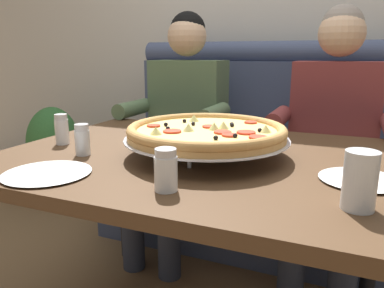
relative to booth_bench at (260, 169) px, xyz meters
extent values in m
cube|color=beige|center=(0.00, 0.57, 1.00)|extent=(6.00, 0.12, 2.80)
cube|color=#424C6B|center=(0.00, -0.13, -0.17)|extent=(1.71, 0.60, 0.46)
cube|color=#424C6B|center=(0.00, 0.26, 0.29)|extent=(1.71, 0.18, 0.65)
cylinder|color=#424C6B|center=(0.00, 0.26, 0.66)|extent=(1.71, 0.14, 0.14)
cube|color=#4C331E|center=(0.00, -0.96, 0.31)|extent=(1.31, 0.98, 0.04)
cylinder|color=black|center=(-0.58, -0.54, -0.05)|extent=(0.06, 0.06, 0.69)
cylinder|color=black|center=(0.58, -0.54, -0.05)|extent=(0.06, 0.06, 0.69)
cube|color=#2D3342|center=(-0.39, -0.38, 0.14)|extent=(0.34, 0.40, 0.15)
cylinder|color=#2D3342|center=(-0.49, -0.63, -0.17)|extent=(0.11, 0.11, 0.46)
cylinder|color=#2D3342|center=(-0.29, -0.63, -0.17)|extent=(0.11, 0.11, 0.46)
cube|color=#56704C|center=(-0.39, -0.16, 0.34)|extent=(0.40, 0.22, 0.56)
cylinder|color=#56704C|center=(-0.62, -0.38, 0.37)|extent=(0.08, 0.28, 0.08)
cylinder|color=#56704C|center=(-0.16, -0.38, 0.37)|extent=(0.08, 0.28, 0.08)
sphere|color=#DBB28E|center=(-0.39, -0.18, 0.75)|extent=(0.21, 0.21, 0.21)
sphere|color=black|center=(-0.39, -0.17, 0.78)|extent=(0.19, 0.19, 0.19)
cube|color=#2D3342|center=(0.39, -0.38, 0.14)|extent=(0.34, 0.40, 0.15)
cylinder|color=#2D3342|center=(0.29, -0.63, -0.17)|extent=(0.11, 0.11, 0.46)
cylinder|color=#2D3342|center=(0.49, -0.63, -0.17)|extent=(0.11, 0.11, 0.46)
cube|color=brown|center=(0.39, -0.16, 0.34)|extent=(0.40, 0.22, 0.56)
cylinder|color=brown|center=(0.16, -0.38, 0.37)|extent=(0.08, 0.28, 0.08)
sphere|color=#DBB28E|center=(0.39, -0.18, 0.75)|extent=(0.21, 0.21, 0.21)
sphere|color=gray|center=(0.39, -0.17, 0.78)|extent=(0.19, 0.19, 0.19)
cylinder|color=silver|center=(0.03, -1.11, 0.36)|extent=(0.01, 0.01, 0.06)
cylinder|color=silver|center=(-0.09, -0.91, 0.36)|extent=(0.01, 0.01, 0.06)
cylinder|color=silver|center=(0.15, -0.91, 0.36)|extent=(0.01, 0.01, 0.06)
torus|color=silver|center=(0.03, -0.97, 0.38)|extent=(0.29, 0.29, 0.01)
cylinder|color=silver|center=(0.03, -0.97, 0.39)|extent=(0.53, 0.53, 0.00)
cylinder|color=tan|center=(0.03, -0.97, 0.40)|extent=(0.51, 0.51, 0.02)
torus|color=tan|center=(0.03, -0.97, 0.42)|extent=(0.51, 0.51, 0.03)
cylinder|color=#EFCC6B|center=(0.03, -0.97, 0.42)|extent=(0.45, 0.45, 0.01)
cylinder|color=red|center=(0.21, -1.04, 0.42)|extent=(0.05, 0.05, 0.01)
cylinder|color=red|center=(0.13, -0.81, 0.42)|extent=(0.04, 0.04, 0.01)
cylinder|color=red|center=(0.13, -1.04, 0.42)|extent=(0.05, 0.05, 0.01)
cylinder|color=red|center=(0.03, -0.94, 0.42)|extent=(0.05, 0.05, 0.01)
cylinder|color=red|center=(-0.05, -1.06, 0.42)|extent=(0.06, 0.06, 0.01)
cylinder|color=red|center=(0.09, -1.01, 0.42)|extent=(0.05, 0.05, 0.01)
cylinder|color=red|center=(0.16, -0.99, 0.42)|extent=(0.06, 0.06, 0.01)
cylinder|color=red|center=(-0.15, -1.00, 0.42)|extent=(0.05, 0.05, 0.01)
sphere|color=black|center=(-0.04, -0.93, 0.43)|extent=(0.01, 0.01, 0.01)
sphere|color=black|center=(-0.11, -0.98, 0.43)|extent=(0.01, 0.01, 0.01)
sphere|color=black|center=(0.11, -1.10, 0.43)|extent=(0.01, 0.01, 0.01)
sphere|color=black|center=(0.15, -1.05, 0.43)|extent=(0.01, 0.01, 0.01)
sphere|color=black|center=(0.09, -0.89, 0.43)|extent=(0.01, 0.01, 0.01)
sphere|color=black|center=(0.20, -0.95, 0.43)|extent=(0.01, 0.01, 0.01)
sphere|color=black|center=(0.09, -0.90, 0.43)|extent=(0.01, 0.01, 0.01)
sphere|color=black|center=(-0.09, -0.89, 0.43)|extent=(0.01, 0.01, 0.01)
sphere|color=black|center=(-0.08, -1.04, 0.43)|extent=(0.01, 0.01, 0.01)
cone|color=#CCC675|center=(-0.06, -0.86, 0.43)|extent=(0.04, 0.04, 0.02)
cone|color=#CCC675|center=(0.08, -0.94, 0.43)|extent=(0.04, 0.04, 0.02)
cone|color=#CCC675|center=(0.05, -0.97, 0.43)|extent=(0.04, 0.04, 0.02)
cone|color=#CCC675|center=(-0.08, -1.11, 0.43)|extent=(0.04, 0.04, 0.02)
cone|color=#CCC675|center=(-0.01, -1.02, 0.43)|extent=(0.04, 0.04, 0.02)
cone|color=#CCC675|center=(0.21, -0.95, 0.43)|extent=(0.04, 0.04, 0.02)
cylinder|color=white|center=(-0.35, -1.12, 0.37)|extent=(0.05, 0.05, 0.08)
cylinder|color=silver|center=(-0.35, -1.12, 0.35)|extent=(0.04, 0.04, 0.04)
cylinder|color=silver|center=(-0.35, -1.12, 0.43)|extent=(0.04, 0.04, 0.02)
cylinder|color=white|center=(-0.52, -1.03, 0.38)|extent=(0.05, 0.05, 0.09)
cylinder|color=#A82D19|center=(-0.52, -1.03, 0.36)|extent=(0.04, 0.04, 0.06)
cylinder|color=silver|center=(-0.52, -1.03, 0.43)|extent=(0.04, 0.04, 0.02)
cylinder|color=white|center=(0.05, -1.31, 0.37)|extent=(0.06, 0.06, 0.09)
cylinder|color=#4C6633|center=(0.05, -1.31, 0.36)|extent=(0.05, 0.05, 0.06)
cylinder|color=silver|center=(0.05, -1.31, 0.43)|extent=(0.05, 0.05, 0.02)
cylinder|color=white|center=(0.49, -1.05, 0.34)|extent=(0.15, 0.15, 0.01)
cone|color=white|center=(0.49, -1.05, 0.34)|extent=(0.21, 0.21, 0.01)
cylinder|color=white|center=(-0.31, -1.32, 0.34)|extent=(0.17, 0.17, 0.01)
cone|color=white|center=(-0.31, -1.32, 0.34)|extent=(0.24, 0.24, 0.01)
cylinder|color=silver|center=(0.48, -1.25, 0.40)|extent=(0.07, 0.07, 0.13)
cylinder|color=white|center=(0.48, -1.25, 0.38)|extent=(0.06, 0.06, 0.09)
cylinder|color=brown|center=(-1.43, -0.12, -0.29)|extent=(0.24, 0.24, 0.22)
ellipsoid|color=#336B33|center=(-1.43, -0.12, 0.04)|extent=(0.36, 0.36, 0.52)
camera|label=1|loc=(0.44, -2.07, 0.66)|focal=34.81mm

